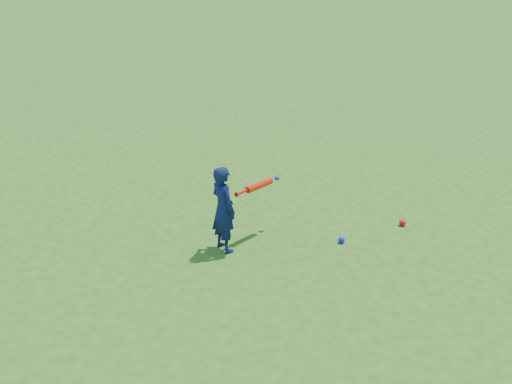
{
  "coord_description": "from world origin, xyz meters",
  "views": [
    {
      "loc": [
        -0.26,
        -5.54,
        2.95
      ],
      "look_at": [
        1.2,
        0.04,
        0.51
      ],
      "focal_mm": 40.0,
      "sensor_mm": 36.0,
      "label": 1
    }
  ],
  "objects_px": {
    "ground_ball_red": "(402,223)",
    "bat_swing": "(261,185)",
    "child": "(223,209)",
    "ground_ball_blue": "(341,240)"
  },
  "relations": [
    {
      "from": "ground_ball_red",
      "to": "bat_swing",
      "type": "relative_size",
      "value": 0.13
    },
    {
      "from": "ground_ball_red",
      "to": "bat_swing",
      "type": "bearing_deg",
      "value": 172.63
    },
    {
      "from": "child",
      "to": "bat_swing",
      "type": "height_order",
      "value": "child"
    },
    {
      "from": "ground_ball_red",
      "to": "child",
      "type": "bearing_deg",
      "value": -179.15
    },
    {
      "from": "child",
      "to": "ground_ball_red",
      "type": "relative_size",
      "value": 12.01
    },
    {
      "from": "ground_ball_blue",
      "to": "bat_swing",
      "type": "distance_m",
      "value": 1.07
    },
    {
      "from": "child",
      "to": "ground_ball_blue",
      "type": "relative_size",
      "value": 12.89
    },
    {
      "from": "ground_ball_blue",
      "to": "child",
      "type": "bearing_deg",
      "value": 171.71
    },
    {
      "from": "ground_ball_red",
      "to": "bat_swing",
      "type": "xyz_separation_m",
      "value": [
        -1.66,
        0.21,
        0.57
      ]
    },
    {
      "from": "ground_ball_blue",
      "to": "bat_swing",
      "type": "bearing_deg",
      "value": 151.76
    }
  ]
}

